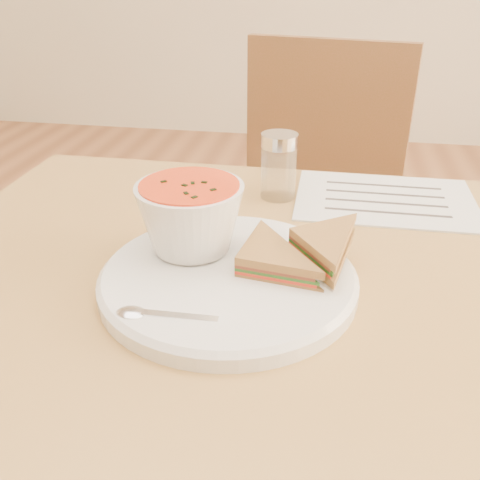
% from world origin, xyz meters
% --- Properties ---
extents(chair_far, '(0.48, 0.48, 0.91)m').
position_xyz_m(chair_far, '(-0.04, 0.60, 0.46)').
color(chair_far, brown).
rests_on(chair_far, floor).
extents(plate, '(0.34, 0.34, 0.02)m').
position_xyz_m(plate, '(-0.09, -0.04, 0.76)').
color(plate, white).
rests_on(plate, dining_table).
extents(soup_bowl, '(0.14, 0.14, 0.09)m').
position_xyz_m(soup_bowl, '(-0.14, 0.00, 0.81)').
color(soup_bowl, white).
rests_on(soup_bowl, plate).
extents(sandwich_half_a, '(0.11, 0.11, 0.03)m').
position_xyz_m(sandwich_half_a, '(-0.08, -0.05, 0.78)').
color(sandwich_half_a, '#B08A3E').
rests_on(sandwich_half_a, plate).
extents(sandwich_half_b, '(0.13, 0.13, 0.03)m').
position_xyz_m(sandwich_half_b, '(-0.02, 0.01, 0.79)').
color(sandwich_half_b, '#B08A3E').
rests_on(sandwich_half_b, plate).
extents(spoon, '(0.16, 0.04, 0.01)m').
position_xyz_m(spoon, '(-0.12, -0.13, 0.77)').
color(spoon, silver).
rests_on(spoon, plate).
extents(paper_menu, '(0.27, 0.20, 0.00)m').
position_xyz_m(paper_menu, '(0.10, 0.24, 0.75)').
color(paper_menu, silver).
rests_on(paper_menu, dining_table).
extents(condiment_shaker, '(0.06, 0.06, 0.10)m').
position_xyz_m(condiment_shaker, '(-0.06, 0.22, 0.80)').
color(condiment_shaker, silver).
rests_on(condiment_shaker, dining_table).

